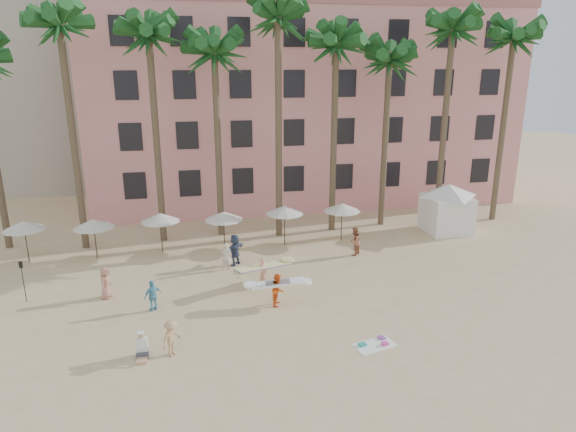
{
  "coord_description": "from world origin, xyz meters",
  "views": [
    {
      "loc": [
        -3.09,
        -19.41,
        11.88
      ],
      "look_at": [
        1.96,
        6.0,
        4.0
      ],
      "focal_mm": 32.0,
      "sensor_mm": 36.0,
      "label": 1
    }
  ],
  "objects_px": {
    "carrier_yellow": "(264,270)",
    "carrier_white": "(278,288)",
    "pink_hotel": "(300,106)",
    "cabana": "(447,204)"
  },
  "relations": [
    {
      "from": "pink_hotel",
      "to": "cabana",
      "type": "height_order",
      "value": "pink_hotel"
    },
    {
      "from": "cabana",
      "to": "carrier_white",
      "type": "xyz_separation_m",
      "value": [
        -13.94,
        -9.13,
        -1.17
      ]
    },
    {
      "from": "carrier_yellow",
      "to": "carrier_white",
      "type": "bearing_deg",
      "value": -80.71
    },
    {
      "from": "cabana",
      "to": "carrier_white",
      "type": "height_order",
      "value": "cabana"
    },
    {
      "from": "pink_hotel",
      "to": "carrier_yellow",
      "type": "bearing_deg",
      "value": -107.82
    },
    {
      "from": "pink_hotel",
      "to": "carrier_white",
      "type": "relative_size",
      "value": 12.58
    },
    {
      "from": "cabana",
      "to": "carrier_yellow",
      "type": "height_order",
      "value": "cabana"
    },
    {
      "from": "carrier_yellow",
      "to": "carrier_white",
      "type": "relative_size",
      "value": 1.2
    },
    {
      "from": "carrier_white",
      "to": "carrier_yellow",
      "type": "bearing_deg",
      "value": 99.29
    },
    {
      "from": "carrier_yellow",
      "to": "pink_hotel",
      "type": "bearing_deg",
      "value": 72.18
    }
  ]
}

